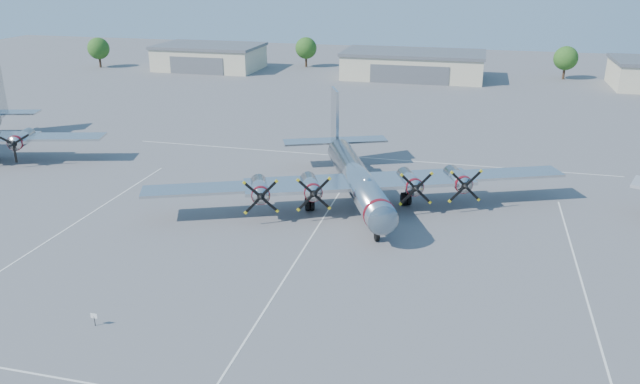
% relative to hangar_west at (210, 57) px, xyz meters
% --- Properties ---
extents(ground, '(260.00, 260.00, 0.00)m').
position_rel_hangar_west_xyz_m(ground, '(45.00, -81.96, -2.71)').
color(ground, '#535355').
rests_on(ground, ground).
extents(parking_lines, '(60.00, 50.08, 0.01)m').
position_rel_hangar_west_xyz_m(parking_lines, '(45.00, -83.71, -2.71)').
color(parking_lines, silver).
rests_on(parking_lines, ground).
extents(hangar_west, '(22.60, 14.60, 5.40)m').
position_rel_hangar_west_xyz_m(hangar_west, '(0.00, 0.00, 0.00)').
color(hangar_west, beige).
rests_on(hangar_west, ground).
extents(hangar_center, '(28.60, 14.60, 5.40)m').
position_rel_hangar_west_xyz_m(hangar_center, '(45.00, -0.00, -0.00)').
color(hangar_center, beige).
rests_on(hangar_center, ground).
extents(tree_far_west, '(4.80, 4.80, 6.64)m').
position_rel_hangar_west_xyz_m(tree_far_west, '(-25.00, -3.96, 1.51)').
color(tree_far_west, '#382619').
rests_on(tree_far_west, ground).
extents(tree_west, '(4.80, 4.80, 6.64)m').
position_rel_hangar_west_xyz_m(tree_west, '(20.00, 8.04, 1.51)').
color(tree_west, '#382619').
rests_on(tree_west, ground).
extents(tree_east, '(4.80, 4.80, 6.64)m').
position_rel_hangar_west_xyz_m(tree_east, '(75.00, 6.04, 1.51)').
color(tree_east, '#382619').
rests_on(tree_east, ground).
extents(main_bomber_b29, '(48.70, 41.74, 9.08)m').
position_rel_hangar_west_xyz_m(main_bomber_b29, '(47.00, -71.76, -2.71)').
color(main_bomber_b29, silver).
rests_on(main_bomber_b29, ground).
extents(info_placard, '(0.49, 0.05, 0.93)m').
position_rel_hangar_west_xyz_m(info_placard, '(34.67, -98.51, -2.06)').
color(info_placard, black).
rests_on(info_placard, ground).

